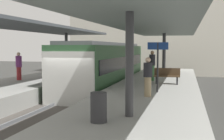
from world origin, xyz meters
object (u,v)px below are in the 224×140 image
at_px(platform_sign, 158,56).
at_px(passenger_near_bench, 148,76).
at_px(passenger_far_end, 152,65).
at_px(commuter_train, 107,66).
at_px(platform_bench, 167,75).
at_px(passenger_mid_platform, 19,66).
at_px(litter_bin, 99,107).

height_order(platform_sign, passenger_near_bench, platform_sign).
xyz_separation_m(passenger_near_bench, passenger_far_end, (-0.49, 5.57, 0.11)).
height_order(commuter_train, platform_bench, commuter_train).
bearing_deg(passenger_mid_platform, passenger_near_bench, -24.04).
xyz_separation_m(commuter_train, passenger_mid_platform, (-4.49, -3.72, 0.15)).
distance_m(passenger_near_bench, passenger_far_end, 5.59).
height_order(passenger_near_bench, passenger_far_end, passenger_far_end).
distance_m(litter_bin, passenger_mid_platform, 11.05).
height_order(commuter_train, passenger_mid_platform, commuter_train).
distance_m(passenger_near_bench, passenger_mid_platform, 9.16).
height_order(litter_bin, passenger_near_bench, passenger_near_bench).
bearing_deg(passenger_near_bench, litter_bin, -99.86).
bearing_deg(platform_sign, passenger_near_bench, -103.25).
bearing_deg(platform_bench, litter_bin, -98.25).
relative_size(commuter_train, litter_bin, 16.57).
bearing_deg(passenger_mid_platform, litter_bin, -46.25).
xyz_separation_m(commuter_train, passenger_far_end, (3.39, -1.89, 0.20)).
bearing_deg(platform_sign, commuter_train, 123.37).
height_order(commuter_train, passenger_far_end, commuter_train).
xyz_separation_m(platform_bench, passenger_near_bench, (-0.48, -4.18, 0.36)).
distance_m(platform_sign, passenger_near_bench, 1.43).
distance_m(commuter_train, platform_bench, 5.46).
bearing_deg(commuter_train, litter_bin, -74.97).
bearing_deg(commuter_train, platform_sign, -56.63).
height_order(litter_bin, passenger_far_end, passenger_far_end).
bearing_deg(passenger_mid_platform, platform_sign, -16.61).
height_order(passenger_mid_platform, passenger_far_end, passenger_far_end).
relative_size(platform_sign, passenger_near_bench, 1.39).
distance_m(platform_bench, passenger_far_end, 1.75).
xyz_separation_m(platform_bench, platform_sign, (-0.21, -3.03, 1.16)).
bearing_deg(platform_bench, passenger_mid_platform, -177.10).
distance_m(litter_bin, passenger_near_bench, 4.32).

